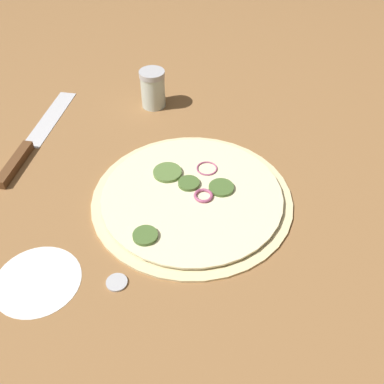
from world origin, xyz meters
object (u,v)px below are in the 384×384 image
(pizza, at_px, (192,197))
(loose_cap, at_px, (117,282))
(spice_jar, at_px, (153,89))
(knife, at_px, (27,148))

(pizza, distance_m, loose_cap, 0.22)
(pizza, distance_m, spice_jar, 0.33)
(knife, bearing_deg, spice_jar, -45.85)
(pizza, relative_size, loose_cap, 10.98)
(spice_jar, height_order, loose_cap, spice_jar)
(spice_jar, bearing_deg, loose_cap, 13.41)
(loose_cap, bearing_deg, knife, -129.15)
(knife, distance_m, loose_cap, 0.40)
(pizza, height_order, knife, pizza)
(spice_jar, bearing_deg, pizza, 32.32)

